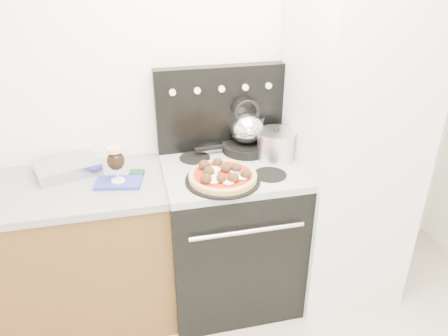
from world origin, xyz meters
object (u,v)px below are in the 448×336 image
object	(u,v)px
pizza_pan	(223,180)
stock_pot	(276,145)
stove_body	(230,236)
oven_mitt	(118,183)
fridge	(348,151)
base_cabinet	(40,262)
pizza	(223,175)
tea_kettle	(247,125)
beer_glass	(116,164)
skillet	(246,147)

from	to	relation	value
pizza_pan	stock_pot	distance (m)	0.42
stove_body	oven_mitt	bearing A→B (deg)	-177.18
fridge	oven_mitt	xyz separation A→B (m)	(-1.32, -0.01, -0.04)
base_cabinet	pizza	distance (m)	1.16
base_cabinet	oven_mitt	xyz separation A→B (m)	(0.49, -0.06, 0.48)
pizza_pan	stock_pot	bearing A→B (deg)	29.63
oven_mitt	stock_pot	distance (m)	0.91
stove_body	pizza	bearing A→B (deg)	-117.92
base_cabinet	tea_kettle	size ratio (longest dim) A/B	6.46
stove_body	fridge	bearing A→B (deg)	-2.05
beer_glass	tea_kettle	xyz separation A→B (m)	(0.76, 0.21, 0.06)
pizza	tea_kettle	distance (m)	0.43
beer_glass	tea_kettle	bearing A→B (deg)	15.46
stove_body	stock_pot	size ratio (longest dim) A/B	4.08
skillet	stock_pot	size ratio (longest dim) A/B	1.34
base_cabinet	pizza_pan	xyz separation A→B (m)	(1.02, -0.18, 0.50)
stove_body	oven_mitt	world-z (taller)	oven_mitt
beer_glass	stock_pot	world-z (taller)	beer_glass
tea_kettle	pizza	bearing A→B (deg)	-127.91
oven_mitt	pizza	distance (m)	0.55
oven_mitt	base_cabinet	bearing A→B (deg)	173.48
base_cabinet	tea_kettle	xyz separation A→B (m)	(1.25, 0.15, 0.65)
tea_kettle	stock_pot	xyz separation A→B (m)	(0.14, -0.13, -0.09)
stock_pot	pizza	bearing A→B (deg)	-150.37
oven_mitt	pizza_pan	xyz separation A→B (m)	(0.54, -0.13, 0.02)
oven_mitt	skillet	xyz separation A→B (m)	(0.76, 0.21, 0.04)
oven_mitt	tea_kettle	size ratio (longest dim) A/B	1.06
pizza_pan	stock_pot	xyz separation A→B (m)	(0.36, 0.21, 0.07)
beer_glass	skillet	xyz separation A→B (m)	(0.76, 0.21, -0.07)
pizza_pan	skillet	size ratio (longest dim) A/B	1.37
skillet	tea_kettle	world-z (taller)	tea_kettle
beer_glass	stock_pot	size ratio (longest dim) A/B	0.92
base_cabinet	pizza	world-z (taller)	pizza
base_cabinet	beer_glass	world-z (taller)	beer_glass
stove_body	beer_glass	xyz separation A→B (m)	(-0.62, -0.03, 0.58)
pizza	stock_pot	world-z (taller)	stock_pot
skillet	beer_glass	bearing A→B (deg)	-164.54
tea_kettle	stock_pot	distance (m)	0.21
fridge	pizza	xyz separation A→B (m)	(-0.78, -0.13, 0.01)
fridge	beer_glass	bearing A→B (deg)	-179.76
oven_mitt	stove_body	bearing A→B (deg)	2.82
pizza	oven_mitt	bearing A→B (deg)	166.59
pizza	stock_pot	distance (m)	0.42
oven_mitt	pizza_pan	world-z (taller)	pizza_pan
fridge	beer_glass	size ratio (longest dim) A/B	9.61
base_cabinet	tea_kettle	distance (m)	1.42
fridge	pizza	size ratio (longest dim) A/B	5.31
skillet	tea_kettle	size ratio (longest dim) A/B	1.29
fridge	stock_pot	size ratio (longest dim) A/B	8.80
fridge	skillet	bearing A→B (deg)	159.86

